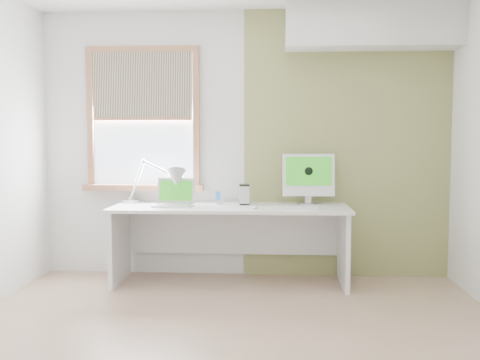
# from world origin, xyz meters

# --- Properties ---
(room) EXTENTS (4.04, 3.54, 2.64)m
(room) POSITION_xyz_m (0.00, 0.00, 1.30)
(room) COLOR tan
(room) RESTS_ON ground
(accent_wall) EXTENTS (2.00, 0.02, 2.60)m
(accent_wall) POSITION_xyz_m (1.00, 1.74, 1.30)
(accent_wall) COLOR #979E5C
(accent_wall) RESTS_ON room
(soffit) EXTENTS (1.60, 0.40, 0.42)m
(soffit) POSITION_xyz_m (1.20, 1.57, 2.40)
(soffit) COLOR white
(soffit) RESTS_ON room
(window) EXTENTS (1.20, 0.14, 1.42)m
(window) POSITION_xyz_m (-1.00, 1.71, 1.54)
(window) COLOR #A46545
(window) RESTS_ON room
(desk) EXTENTS (2.20, 0.70, 0.73)m
(desk) POSITION_xyz_m (-0.11, 1.44, 0.53)
(desk) COLOR white
(desk) RESTS_ON room
(desk_lamp) EXTENTS (0.71, 0.42, 0.43)m
(desk_lamp) POSITION_xyz_m (-0.72, 1.49, 0.95)
(desk_lamp) COLOR silver
(desk_lamp) RESTS_ON desk
(laptop) EXTENTS (0.37, 0.30, 0.25)m
(laptop) POSITION_xyz_m (-0.64, 1.40, 0.79)
(laptop) COLOR silver
(laptop) RESTS_ON desk
(phone_dock) EXTENTS (0.08, 0.08, 0.13)m
(phone_dock) POSITION_xyz_m (-0.24, 1.52, 0.77)
(phone_dock) COLOR silver
(phone_dock) RESTS_ON desk
(external_drive) EXTENTS (0.11, 0.16, 0.19)m
(external_drive) POSITION_xyz_m (0.01, 1.53, 0.82)
(external_drive) COLOR silver
(external_drive) RESTS_ON desk
(imac) EXTENTS (0.49, 0.17, 0.48)m
(imac) POSITION_xyz_m (0.62, 1.55, 1.00)
(imac) COLOR silver
(imac) RESTS_ON desk
(keyboard) EXTENTS (0.43, 0.18, 0.02)m
(keyboard) POSITION_xyz_m (0.49, 1.21, 0.74)
(keyboard) COLOR white
(keyboard) RESTS_ON desk
(mouse) EXTENTS (0.07, 0.10, 0.03)m
(mouse) POSITION_xyz_m (0.13, 1.23, 0.74)
(mouse) COLOR white
(mouse) RESTS_ON desk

